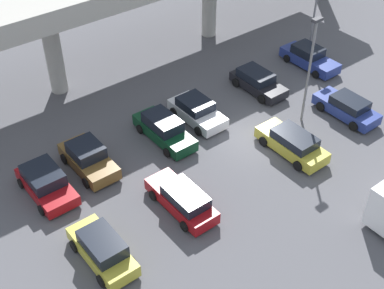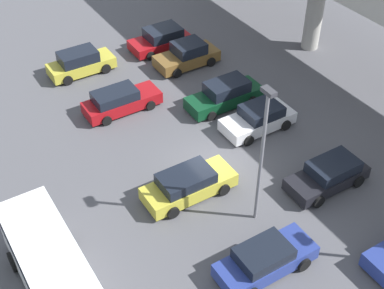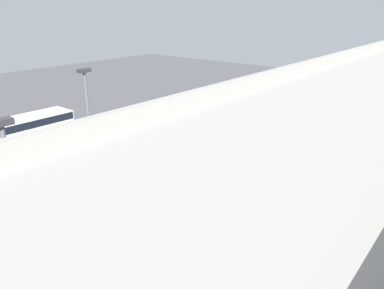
# 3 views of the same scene
# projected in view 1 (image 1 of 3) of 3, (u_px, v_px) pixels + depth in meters

# --- Properties ---
(ground_plane) EXTENTS (95.90, 95.90, 0.00)m
(ground_plane) POSITION_uv_depth(u_px,v_px,m) (254.00, 142.00, 34.50)
(ground_plane) COLOR #4C4C51
(parked_car_0) EXTENTS (2.26, 4.38, 1.54)m
(parked_car_0) POSITION_uv_depth(u_px,v_px,m) (46.00, 183.00, 30.48)
(parked_car_0) COLOR maroon
(parked_car_0) RESTS_ON ground_plane
(parked_car_1) EXTENTS (2.18, 4.39, 1.68)m
(parked_car_1) POSITION_uv_depth(u_px,v_px,m) (88.00, 158.00, 32.10)
(parked_car_1) COLOR brown
(parked_car_1) RESTS_ON ground_plane
(parked_car_2) EXTENTS (1.98, 4.75, 1.50)m
(parked_car_2) POSITION_uv_depth(u_px,v_px,m) (182.00, 199.00, 29.47)
(parked_car_2) COLOR maroon
(parked_car_2) RESTS_ON ground_plane
(parked_car_3) EXTENTS (2.00, 4.89, 1.65)m
(parked_car_3) POSITION_uv_depth(u_px,v_px,m) (164.00, 129.00, 34.31)
(parked_car_3) COLOR #0C381E
(parked_car_3) RESTS_ON ground_plane
(parked_car_4) EXTENTS (2.17, 4.36, 1.49)m
(parked_car_4) POSITION_uv_depth(u_px,v_px,m) (197.00, 111.00, 35.97)
(parked_car_4) COLOR silver
(parked_car_4) RESTS_ON ground_plane
(parked_car_5) EXTENTS (2.09, 4.82, 1.49)m
(parked_car_5) POSITION_uv_depth(u_px,v_px,m) (292.00, 143.00, 33.29)
(parked_car_5) COLOR gold
(parked_car_5) RESTS_ON ground_plane
(parked_car_6) EXTENTS (2.07, 4.42, 1.45)m
(parked_car_6) POSITION_uv_depth(u_px,v_px,m) (258.00, 82.00, 38.79)
(parked_car_6) COLOR black
(parked_car_6) RESTS_ON ground_plane
(parked_car_7) EXTENTS (2.02, 4.62, 1.48)m
(parked_car_7) POSITION_uv_depth(u_px,v_px,m) (347.00, 107.00, 36.29)
(parked_car_7) COLOR navy
(parked_car_7) RESTS_ON ground_plane
(parked_car_8) EXTENTS (2.03, 4.85, 1.58)m
(parked_car_8) POSITION_uv_depth(u_px,v_px,m) (309.00, 58.00, 41.44)
(parked_car_8) COLOR navy
(parked_car_8) RESTS_ON ground_plane
(parked_car_9) EXTENTS (2.01, 4.41, 1.64)m
(parked_car_9) POSITION_uv_depth(u_px,v_px,m) (102.00, 249.00, 26.68)
(parked_car_9) COLOR gold
(parked_car_9) RESTS_ON ground_plane
(lamp_post_near_aisle) EXTENTS (0.70, 0.35, 7.49)m
(lamp_post_near_aisle) POSITION_uv_depth(u_px,v_px,m) (310.00, 63.00, 33.59)
(lamp_post_near_aisle) COLOR slate
(lamp_post_near_aisle) RESTS_ON ground_plane
(lamp_post_mid_lot) EXTENTS (0.70, 0.35, 7.46)m
(lamp_post_mid_lot) POSITION_uv_depth(u_px,v_px,m) (316.00, 1.00, 40.81)
(lamp_post_mid_lot) COLOR slate
(lamp_post_mid_lot) RESTS_ON ground_plane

